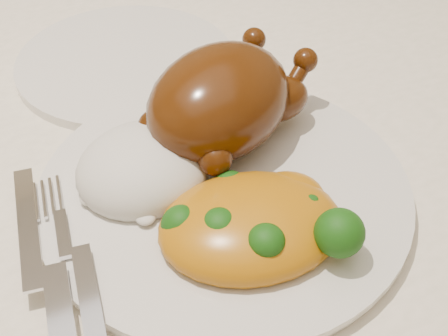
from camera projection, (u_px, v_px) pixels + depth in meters
name	position (u px, v px, depth m)	size (l,w,h in m)	color
dining_table	(19.00, 237.00, 0.60)	(1.60, 0.90, 0.76)	brown
tablecloth	(1.00, 182.00, 0.55)	(1.73, 1.03, 0.18)	white
dinner_plate	(224.00, 192.00, 0.49)	(0.29, 0.29, 0.01)	silver
side_plate	(126.00, 62.00, 0.63)	(0.22, 0.22, 0.01)	silver
roast_chicken	(222.00, 99.00, 0.50)	(0.18, 0.15, 0.09)	#4F2308
rice_mound	(144.00, 169.00, 0.49)	(0.12, 0.12, 0.06)	silver
mac_and_cheese	(256.00, 221.00, 0.45)	(0.15, 0.13, 0.06)	#B4700B
cutlery	(62.00, 276.00, 0.42)	(0.05, 0.19, 0.01)	silver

